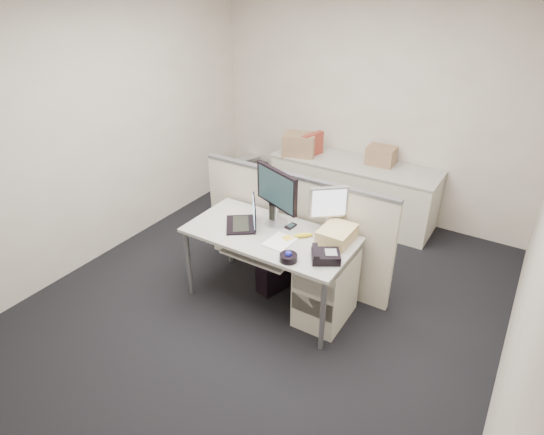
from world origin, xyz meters
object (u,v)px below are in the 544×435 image
Objects in this scene: laptop at (240,213)px; monitor_main at (277,197)px; desk_phone at (326,256)px; desk at (270,240)px.

monitor_main is at bearing 91.71° from laptop.
laptop is 1.52× the size of desk_phone.
laptop is at bearing -176.19° from desk.
monitor_main reaches higher than desk.
desk is 4.37× the size of laptop.
laptop reaches higher than desk.
monitor_main is at bearing 123.83° from desk_phone.
monitor_main is 1.56× the size of laptop.
laptop is at bearing -120.25° from monitor_main.
laptop is 0.91m from desk_phone.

